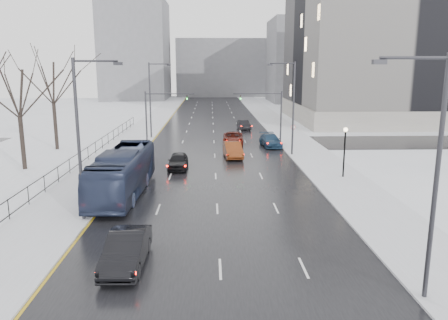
{
  "coord_description": "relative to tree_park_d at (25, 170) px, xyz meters",
  "views": [
    {
      "loc": [
        -0.41,
        -6.23,
        9.49
      ],
      "look_at": [
        0.59,
        26.29,
        2.5
      ],
      "focal_mm": 35.0,
      "sensor_mm": 36.0,
      "label": 1
    }
  ],
  "objects": [
    {
      "name": "lamppost_r_mid",
      "position": [
        28.8,
        -4.0,
        2.94
      ],
      "size": [
        0.36,
        0.36,
        4.28
      ],
      "color": "black",
      "rests_on": "sidewalk_right"
    },
    {
      "name": "tree_park_e",
      "position": [
        -0.4,
        10.0,
        0.0
      ],
      "size": [
        9.45,
        9.45,
        13.5
      ],
      "primitive_type": null,
      "color": "black",
      "rests_on": "ground"
    },
    {
      "name": "road",
      "position": [
        17.8,
        26.0,
        0.02
      ],
      "size": [
        16.0,
        150.0,
        0.04
      ],
      "primitive_type": "cube",
      "color": "black",
      "rests_on": "ground"
    },
    {
      "name": "streetlight_l_near",
      "position": [
        9.63,
        -14.0,
        5.62
      ],
      "size": [
        2.95,
        0.25,
        10.0
      ],
      "color": "#2D2D33",
      "rests_on": "ground"
    },
    {
      "name": "no_uturn_sign",
      "position": [
        27.0,
        10.0,
        2.3
      ],
      "size": [
        0.6,
        0.06,
        2.7
      ],
      "color": "#2D2D33",
      "rests_on": "sidewalk_right"
    },
    {
      "name": "sedan_right_near",
      "position": [
        19.71,
        5.04,
        0.86
      ],
      "size": [
        2.09,
        5.09,
        1.64
      ],
      "primitive_type": "imported",
      "rotation": [
        0.0,
        0.0,
        0.07
      ],
      "color": "maroon",
      "rests_on": "road"
    },
    {
      "name": "sedan_center_near",
      "position": [
        14.3,
        -0.08,
        0.8
      ],
      "size": [
        1.81,
        4.45,
        1.51
      ],
      "primitive_type": "imported",
      "rotation": [
        0.0,
        0.0,
        -0.0
      ],
      "color": "black",
      "rests_on": "road"
    },
    {
      "name": "cross_road",
      "position": [
        17.8,
        14.0,
        0.02
      ],
      "size": [
        130.0,
        10.0,
        0.04
      ],
      "primitive_type": "cube",
      "color": "black",
      "rests_on": "ground"
    },
    {
      "name": "sedan_right_far",
      "position": [
        24.59,
        11.39,
        0.78
      ],
      "size": [
        2.5,
        5.24,
        1.47
      ],
      "primitive_type": "imported",
      "rotation": [
        0.0,
        0.0,
        0.09
      ],
      "color": "navy",
      "rests_on": "road"
    },
    {
      "name": "mast_signal_left",
      "position": [
        10.47,
        14.0,
        4.11
      ],
      "size": [
        6.1,
        0.33,
        6.5
      ],
      "color": "#2D2D33",
      "rests_on": "ground"
    },
    {
      "name": "bus",
      "position": [
        10.8,
        -8.31,
        1.74
      ],
      "size": [
        3.19,
        12.29,
        3.4
      ],
      "primitive_type": "imported",
      "rotation": [
        0.0,
        0.0,
        -0.03
      ],
      "color": "#262F4B",
      "rests_on": "road"
    },
    {
      "name": "sedan_right_cross",
      "position": [
        20.15,
        13.23,
        0.78
      ],
      "size": [
        2.7,
        5.43,
        1.48
      ],
      "primitive_type": "imported",
      "rotation": [
        0.0,
        0.0,
        -0.05
      ],
      "color": "#57160E",
      "rests_on": "road"
    },
    {
      "name": "park_strip",
      "position": [
        -2.2,
        26.0,
        0.06
      ],
      "size": [
        14.0,
        150.0,
        0.12
      ],
      "primitive_type": "cube",
      "color": "white",
      "rests_on": "ground"
    },
    {
      "name": "sedan_left_near",
      "position": [
        13.3,
        -20.5,
        0.86
      ],
      "size": [
        1.82,
        5.03,
        1.65
      ],
      "primitive_type": "imported",
      "rotation": [
        0.0,
        0.0,
        -0.02
      ],
      "color": "black",
      "rests_on": "road"
    },
    {
      "name": "streetlight_r_mid",
      "position": [
        25.97,
        6.0,
        5.62
      ],
      "size": [
        2.95,
        0.25,
        10.0
      ],
      "color": "#2D2D33",
      "rests_on": "ground"
    },
    {
      "name": "iron_fence",
      "position": [
        4.8,
        -4.0,
        0.91
      ],
      "size": [
        0.06,
        70.0,
        1.3
      ],
      "color": "black",
      "rests_on": "sidewalk_left"
    },
    {
      "name": "bldg_far_right",
      "position": [
        45.8,
        81.0,
        11.0
      ],
      "size": [
        24.0,
        20.0,
        22.0
      ],
      "primitive_type": "cube",
      "color": "slate",
      "rests_on": "ground"
    },
    {
      "name": "streetlight_l_far",
      "position": [
        9.63,
        18.0,
        5.62
      ],
      "size": [
        2.95,
        0.25,
        10.0
      ],
      "color": "#2D2D33",
      "rests_on": "ground"
    },
    {
      "name": "tree_park_d",
      "position": [
        0.0,
        0.0,
        0.0
      ],
      "size": [
        8.75,
        8.75,
        12.5
      ],
      "primitive_type": null,
      "color": "black",
      "rests_on": "ground"
    },
    {
      "name": "sedan_right_distant",
      "position": [
        22.46,
        26.06,
        0.74
      ],
      "size": [
        2.04,
        4.38,
        1.39
      ],
      "primitive_type": "imported",
      "rotation": [
        0.0,
        0.0,
        0.14
      ],
      "color": "black",
      "rests_on": "road"
    },
    {
      "name": "streetlight_r_near",
      "position": [
        25.97,
        -24.0,
        5.62
      ],
      "size": [
        2.95,
        0.25,
        10.0
      ],
      "color": "#2D2D33",
      "rests_on": "ground"
    },
    {
      "name": "bldg_far_center",
      "position": [
        21.8,
        106.0,
        9.0
      ],
      "size": [
        30.0,
        18.0,
        18.0
      ],
      "primitive_type": "cube",
      "color": "slate",
      "rests_on": "ground"
    },
    {
      "name": "civic_building",
      "position": [
        52.8,
        38.0,
        11.21
      ],
      "size": [
        41.0,
        31.0,
        24.8
      ],
      "color": "gray",
      "rests_on": "ground"
    },
    {
      "name": "sidewalk_left",
      "position": [
        7.3,
        26.0,
        0.08
      ],
      "size": [
        5.0,
        150.0,
        0.16
      ],
      "primitive_type": "cube",
      "color": "silver",
      "rests_on": "ground"
    },
    {
      "name": "mast_signal_right",
      "position": [
        25.13,
        14.0,
        4.11
      ],
      "size": [
        6.1,
        0.33,
        6.5
      ],
      "color": "#2D2D33",
      "rests_on": "ground"
    },
    {
      "name": "bldg_far_left",
      "position": [
        -4.2,
        91.0,
        14.0
      ],
      "size": [
        18.0,
        22.0,
        28.0
      ],
      "primitive_type": "cube",
      "color": "slate",
      "rests_on": "ground"
    },
    {
      "name": "sidewalk_right",
      "position": [
        28.3,
        26.0,
        0.08
      ],
      "size": [
        5.0,
        150.0,
        0.16
      ],
      "primitive_type": "cube",
      "color": "silver",
      "rests_on": "ground"
    }
  ]
}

